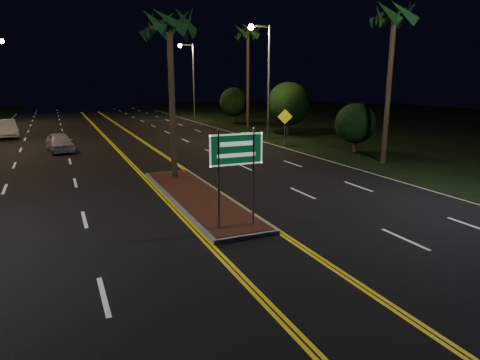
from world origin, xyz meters
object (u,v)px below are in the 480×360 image
median_island (197,197)px  shrub_mid (288,104)px  shrub_far (234,102)px  palm_right_near (394,16)px  shrub_near (355,123)px  palm_right_far (248,33)px  car_near (60,141)px  palm_median (169,24)px  highway_sign (236,159)px  streetlight_right_far (190,72)px  streetlight_right_mid (265,69)px  car_far (5,127)px  warning_sign (285,121)px

median_island → shrub_mid: size_ratio=2.22×
median_island → shrub_far: shrub_far is taller
palm_right_near → shrub_near: palm_right_near is taller
palm_right_far → car_near: size_ratio=2.29×
palm_right_far → shrub_mid: palm_right_far is taller
palm_median → shrub_near: 14.93m
palm_right_far → shrub_far: bearing=80.5°
shrub_far → palm_right_far: bearing=-99.5°
highway_sign → shrub_far: shrub_far is taller
shrub_near → shrub_far: (0.30, 22.00, 0.39)m
median_island → shrub_near: bearing=27.4°
streetlight_right_far → palm_right_near: bearing=-86.6°
palm_right_far → shrub_mid: 8.87m
shrub_mid → car_near: size_ratio=1.03×
highway_sign → palm_right_far: bearing=64.8°
palm_right_near → streetlight_right_mid: bearing=98.9°
streetlight_right_far → palm_right_near: palm_right_near is taller
car_far → warning_sign: warning_sign is taller
streetlight_right_mid → palm_right_near: size_ratio=0.97×
shrub_near → shrub_far: shrub_far is taller
palm_right_near → car_near: 22.57m
palm_median → shrub_mid: 19.97m
streetlight_right_far → streetlight_right_mid: bearing=-90.0°
shrub_near → warning_sign: bearing=119.0°
highway_sign → streetlight_right_far: bearing=74.9°
highway_sign → streetlight_right_mid: streetlight_right_mid is taller
palm_median → car_near: bearing=112.8°
streetlight_right_far → palm_right_far: size_ratio=0.87×
streetlight_right_far → shrub_near: (2.89, -28.00, -3.71)m
palm_median → palm_right_near: size_ratio=0.89×
shrub_mid → shrub_far: shrub_mid is taller
median_island → streetlight_right_mid: 19.20m
streetlight_right_far → car_far: (-19.62, -10.02, -4.78)m
palm_median → shrub_far: bearing=61.6°
shrub_near → shrub_mid: size_ratio=0.71×
palm_right_far → shrub_far: palm_right_far is taller
highway_sign → streetlight_right_far: size_ratio=0.36×
highway_sign → shrub_near: (13.50, 11.20, -0.46)m
shrub_near → car_near: 20.23m
shrub_mid → streetlight_right_mid: bearing=-149.4°
shrub_far → streetlight_right_far: bearing=118.0°
shrub_mid → car_far: size_ratio=0.88×
shrub_mid → warning_sign: 6.13m
highway_sign → streetlight_right_far: streetlight_right_far is taller
shrub_far → palm_right_near: bearing=-92.9°
highway_sign → palm_right_near: size_ratio=0.34×
palm_right_far → shrub_far: size_ratio=2.60×
median_island → highway_sign: highway_sign is taller
highway_sign → shrub_far: 35.96m
shrub_mid → warning_sign: bearing=-121.9°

